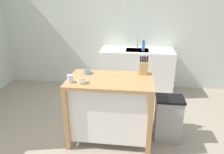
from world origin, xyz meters
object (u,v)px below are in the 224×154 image
at_px(bowl_stoneware_deep, 82,81).
at_px(drinking_cup, 70,79).
at_px(kitchen_island, 110,106).
at_px(trash_bin, 168,118).
at_px(knife_block, 144,68).
at_px(bottle_hand_soap, 143,46).
at_px(bowl_ceramic_small, 87,72).
at_px(sink_faucet, 138,43).

distance_m(bowl_stoneware_deep, drinking_cup, 0.15).
bearing_deg(kitchen_island, trash_bin, 5.80).
bearing_deg(kitchen_island, knife_block, 28.30).
xyz_separation_m(bowl_stoneware_deep, drinking_cup, (-0.15, 0.00, 0.03)).
distance_m(drinking_cup, bottle_hand_soap, 1.93).
xyz_separation_m(kitchen_island, drinking_cup, (-0.46, -0.17, 0.44)).
height_order(kitchen_island, trash_bin, kitchen_island).
height_order(kitchen_island, bowl_ceramic_small, bowl_ceramic_small).
bearing_deg(bowl_stoneware_deep, bowl_ceramic_small, 92.52).
distance_m(drinking_cup, sink_faucet, 2.07).
bearing_deg(bowl_stoneware_deep, knife_block, 28.38).
relative_size(kitchen_island, bowl_stoneware_deep, 8.57).
xyz_separation_m(drinking_cup, sink_faucet, (0.79, 1.91, 0.07)).
height_order(knife_block, drinking_cup, knife_block).
distance_m(bowl_ceramic_small, trash_bin, 1.26).
distance_m(bowl_stoneware_deep, bottle_hand_soap, 1.87).
height_order(bowl_ceramic_small, sink_faucet, sink_faucet).
bearing_deg(trash_bin, bowl_stoneware_deep, -167.12).
bearing_deg(bottle_hand_soap, knife_block, -91.08).
xyz_separation_m(bowl_stoneware_deep, trash_bin, (1.09, 0.25, -0.59)).
relative_size(drinking_cup, trash_bin, 0.15).
relative_size(bowl_stoneware_deep, sink_faucet, 0.57).
xyz_separation_m(kitchen_island, trash_bin, (0.78, 0.08, -0.18)).
bearing_deg(drinking_cup, kitchen_island, 20.19).
distance_m(kitchen_island, bowl_ceramic_small, 0.55).
bearing_deg(bowl_stoneware_deep, kitchen_island, 28.49).
distance_m(bowl_ceramic_small, bottle_hand_soap, 1.57).
distance_m(bowl_stoneware_deep, bowl_ceramic_small, 0.33).
bearing_deg(drinking_cup, bottle_hand_soap, 62.01).
distance_m(knife_block, bowl_stoneware_deep, 0.84).
relative_size(knife_block, bottle_hand_soap, 1.27).
bearing_deg(knife_block, drinking_cup, -155.83).
bearing_deg(trash_bin, bottle_hand_soap, 102.99).
bearing_deg(drinking_cup, trash_bin, 11.35).
relative_size(trash_bin, sink_faucet, 2.86).
bearing_deg(bottle_hand_soap, bowl_ceramic_small, -119.43).
distance_m(bowl_stoneware_deep, trash_bin, 1.27).
bearing_deg(bottle_hand_soap, bowl_stoneware_deep, -113.98).
bearing_deg(drinking_cup, bowl_stoneware_deep, -0.41).
bearing_deg(trash_bin, knife_block, 157.89).
distance_m(knife_block, bowl_ceramic_small, 0.75).
relative_size(kitchen_island, drinking_cup, 11.13).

